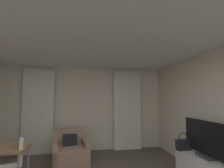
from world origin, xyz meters
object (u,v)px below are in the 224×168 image
armchair (70,152)px  tv_flatscreen (205,140)px  desk_chair (12,168)px  handbag_primary (183,144)px

armchair → tv_flatscreen: size_ratio=0.85×
armchair → desk_chair: size_ratio=1.12×
armchair → tv_flatscreen: bearing=-31.5°
armchair → desk_chair: desk_chair is taller
desk_chair → armchair: bearing=50.7°
armchair → desk_chair: (-0.94, -1.14, 0.12)m
handbag_primary → tv_flatscreen: bearing=-75.2°
armchair → desk_chair: bearing=-129.3°
armchair → handbag_primary: size_ratio=2.68×
tv_flatscreen → handbag_primary: tv_flatscreen is taller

